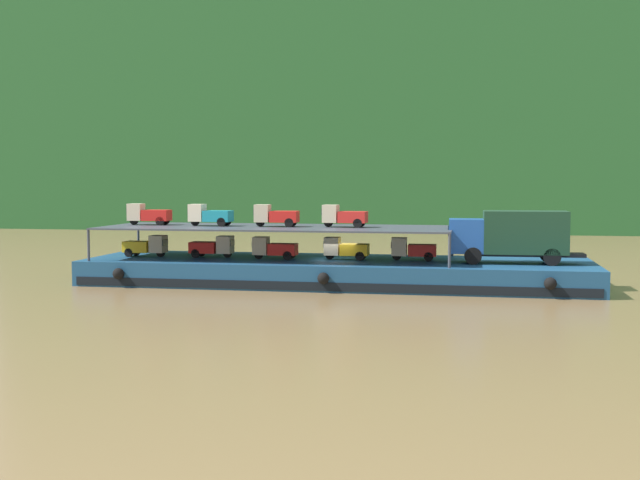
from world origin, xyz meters
TOP-DOWN VIEW (x-y plane):
  - ground_plane at (0.00, 0.00)m, footprint 400.00×400.00m
  - hillside_far_bank at (0.00, 62.59)m, footprint 111.19×28.57m
  - cargo_barge at (0.00, -0.02)m, footprint 30.98×8.89m
  - covered_lorry at (10.51, -0.39)m, footprint 7.89×2.41m
  - cargo_rack at (-3.80, 0.00)m, footprint 21.78×7.55m
  - mini_truck_lower_stern at (-12.34, -0.30)m, footprint 2.77×1.26m
  - mini_truck_lower_aft at (-7.96, -0.05)m, footprint 2.76×1.23m
  - mini_truck_lower_mid at (-3.83, -0.49)m, footprint 2.75×1.22m
  - mini_truck_lower_fore at (0.58, 0.07)m, footprint 2.75×1.22m
  - mini_truck_lower_bow at (4.70, 0.42)m, footprint 2.76×1.24m
  - mini_truck_upper_stern at (-12.50, 0.50)m, footprint 2.78×1.27m
  - mini_truck_upper_mid at (-8.17, 0.04)m, footprint 2.77×1.25m
  - mini_truck_upper_fore at (-3.85, 0.01)m, footprint 2.76×1.24m
  - mini_truck_upper_bow at (0.45, 0.19)m, footprint 2.79×1.28m

SIDE VIEW (x-z plane):
  - ground_plane at x=0.00m, z-range 0.00..0.00m
  - cargo_barge at x=0.00m, z-range 0.00..1.50m
  - mini_truck_lower_stern at x=-12.34m, z-range 1.50..2.88m
  - mini_truck_lower_aft at x=-7.96m, z-range 1.50..2.88m
  - mini_truck_lower_mid at x=-3.83m, z-range 1.50..2.88m
  - mini_truck_lower_fore at x=0.58m, z-range 1.50..2.88m
  - mini_truck_lower_bow at x=4.70m, z-range 1.50..2.88m
  - covered_lorry at x=10.51m, z-range 1.64..4.74m
  - cargo_rack at x=-3.80m, z-range 2.44..4.44m
  - mini_truck_upper_stern at x=-12.50m, z-range 3.50..4.88m
  - mini_truck_upper_mid at x=-8.17m, z-range 3.50..4.88m
  - mini_truck_upper_fore at x=-3.85m, z-range 3.50..4.88m
  - mini_truck_upper_bow at x=0.45m, z-range 3.50..4.88m
  - hillside_far_bank at x=0.00m, z-range 2.82..47.50m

